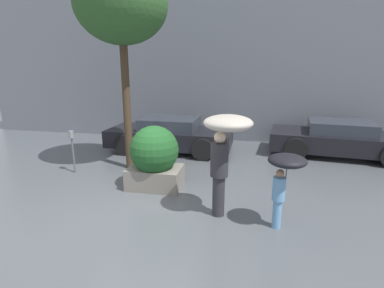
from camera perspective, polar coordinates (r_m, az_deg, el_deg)
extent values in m
plane|color=#51565B|center=(6.73, -11.71, -11.72)|extent=(40.00, 40.00, 0.00)
cube|color=slate|center=(12.26, -0.38, 15.02)|extent=(18.00, 0.30, 6.00)
cube|color=gray|center=(7.56, -7.03, -6.30)|extent=(1.31, 0.87, 0.52)
sphere|color=#1E5123|center=(7.33, -7.20, -1.14)|extent=(1.19, 1.19, 1.19)
cylinder|color=#2D2D33|center=(6.14, 5.07, -9.76)|extent=(0.25, 0.25, 0.85)
cylinder|color=#2D2D33|center=(5.86, 5.24, -3.01)|extent=(0.35, 0.35, 0.67)
sphere|color=beige|center=(5.74, 5.34, 1.27)|extent=(0.23, 0.23, 0.23)
cylinder|color=#4C4C51|center=(5.70, 6.80, 0.49)|extent=(0.02, 0.02, 0.71)
ellipsoid|color=beige|center=(5.62, 6.91, 4.01)|extent=(0.93, 0.93, 0.30)
cylinder|color=#669ED1|center=(5.96, 15.87, -12.63)|extent=(0.16, 0.16, 0.56)
cylinder|color=#669ED1|center=(5.75, 16.22, -8.19)|extent=(0.23, 0.23, 0.44)
sphere|color=#997056|center=(5.65, 16.44, -5.40)|extent=(0.15, 0.15, 0.15)
cylinder|color=#4C4C51|center=(5.64, 17.50, -5.61)|extent=(0.02, 0.02, 0.53)
ellipsoid|color=black|center=(5.56, 17.71, -3.04)|extent=(0.68, 0.68, 0.22)
cube|color=black|center=(10.63, -4.18, 1.32)|extent=(4.34, 1.85, 0.58)
cube|color=#2D333D|center=(10.53, -4.23, 3.94)|extent=(1.97, 1.54, 0.41)
cylinder|color=black|center=(10.32, -12.70, -0.17)|extent=(0.72, 0.23, 0.72)
cylinder|color=black|center=(11.90, -9.16, 2.00)|extent=(0.72, 0.23, 0.72)
cylinder|color=black|center=(9.53, 2.07, -1.06)|extent=(0.72, 0.23, 0.72)
cylinder|color=black|center=(11.23, 3.67, 1.38)|extent=(0.72, 0.23, 0.72)
cube|color=black|center=(11.12, 26.18, 0.41)|extent=(4.58, 2.29, 0.58)
cube|color=#2D333D|center=(11.02, 26.47, 2.89)|extent=(2.15, 1.73, 0.41)
cylinder|color=black|center=(10.17, 19.14, -0.87)|extent=(0.74, 0.30, 0.72)
cylinder|color=black|center=(11.89, 19.06, 1.35)|extent=(0.74, 0.30, 0.72)
cylinder|color=black|center=(12.27, 31.86, 0.29)|extent=(0.74, 0.30, 0.72)
cylinder|color=#423323|center=(8.71, -12.33, 7.58)|extent=(0.22, 0.22, 3.84)
ellipsoid|color=#2D5628|center=(8.78, -13.36, 24.60)|extent=(2.45, 2.45, 2.08)
cylinder|color=#595B60|center=(9.05, -21.65, -2.03)|extent=(0.05, 0.05, 1.01)
cylinder|color=gray|center=(8.90, -22.02, 1.71)|extent=(0.14, 0.14, 0.20)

